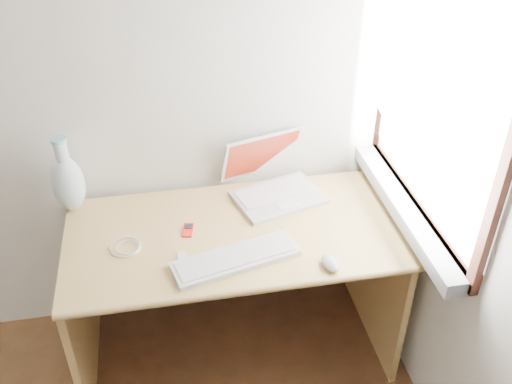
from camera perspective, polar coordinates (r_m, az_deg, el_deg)
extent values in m
cube|color=white|center=(2.12, 17.99, 10.29)|extent=(0.01, 0.90, 1.00)
cube|color=#979699|center=(2.36, 14.51, -1.49)|extent=(0.10, 0.96, 0.06)
cube|color=white|center=(2.08, 16.25, 10.98)|extent=(0.02, 0.84, 0.92)
cube|color=tan|center=(2.31, -2.34, -4.17)|extent=(1.34, 0.67, 0.03)
cube|color=tan|center=(2.57, -17.05, -11.83)|extent=(0.03, 0.63, 0.68)
cube|color=tan|center=(2.69, 11.93, -8.33)|extent=(0.03, 0.63, 0.68)
cube|color=tan|center=(2.70, -3.24, -3.81)|extent=(1.28, 0.03, 0.44)
cube|color=silver|center=(2.47, 2.29, -0.51)|extent=(0.42, 0.35, 0.02)
cube|color=white|center=(2.46, 2.29, -0.30)|extent=(0.36, 0.23, 0.00)
cube|color=silver|center=(2.51, 1.72, 3.46)|extent=(0.38, 0.19, 0.23)
cube|color=maroon|center=(2.51, 1.72, 3.46)|extent=(0.35, 0.17, 0.20)
cube|color=white|center=(2.15, -2.04, -6.70)|extent=(0.50, 0.26, 0.02)
cube|color=white|center=(2.15, -2.05, -6.45)|extent=(0.46, 0.22, 0.00)
ellipsoid|color=silver|center=(2.14, 7.46, -7.07)|extent=(0.07, 0.11, 0.03)
cube|color=#B7110C|center=(2.31, -6.83, -3.82)|extent=(0.05, 0.09, 0.01)
cube|color=black|center=(2.31, -6.83, -3.73)|extent=(0.04, 0.04, 0.00)
torus|color=white|center=(2.27, -12.91, -5.39)|extent=(0.15, 0.15, 0.01)
cube|color=white|center=(2.18, -7.35, -6.72)|extent=(0.03, 0.09, 0.01)
ellipsoid|color=white|center=(2.47, -18.25, 0.77)|extent=(0.13, 0.13, 0.25)
cylinder|color=white|center=(2.39, -18.93, 3.88)|extent=(0.05, 0.05, 0.10)
cylinder|color=#89C7DB|center=(2.36, -19.16, 4.93)|extent=(0.06, 0.06, 0.01)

